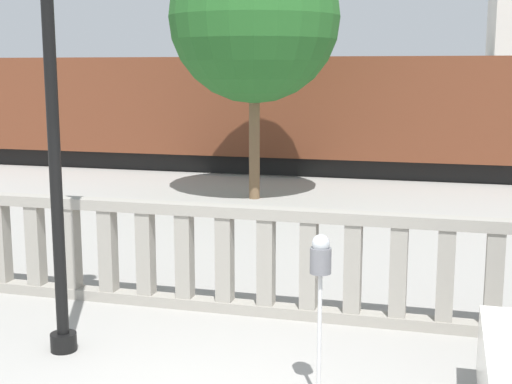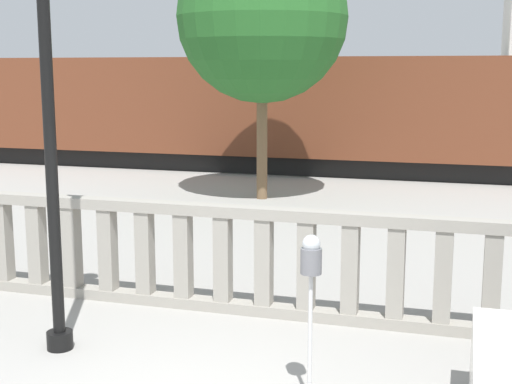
% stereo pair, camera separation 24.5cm
% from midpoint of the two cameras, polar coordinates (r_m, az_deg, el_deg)
% --- Properties ---
extents(balustrade, '(17.90, 0.24, 1.38)m').
position_cam_midpoint_polar(balustrade, '(8.93, 1.43, -5.62)').
color(balustrade, gray).
rests_on(balustrade, ground).
extents(lamppost, '(0.30, 0.30, 5.44)m').
position_cam_midpoint_polar(lamppost, '(7.77, -15.49, 8.29)').
color(lamppost, black).
rests_on(lamppost, ground).
extents(parking_meter, '(0.20, 0.20, 1.60)m').
position_cam_midpoint_polar(parking_meter, '(6.51, 5.51, -5.91)').
color(parking_meter, silver).
rests_on(parking_meter, ground).
extents(train_near, '(26.97, 3.10, 4.00)m').
position_cam_midpoint_polar(train_near, '(21.71, 3.66, 6.45)').
color(train_near, black).
rests_on(train_near, ground).
extents(train_far, '(25.34, 2.84, 4.10)m').
position_cam_midpoint_polar(train_far, '(34.14, 4.30, 7.77)').
color(train_far, black).
rests_on(train_far, ground).
extents(tree_left, '(3.95, 3.95, 6.22)m').
position_cam_midpoint_polar(tree_left, '(16.80, 0.93, 13.82)').
color(tree_left, brown).
rests_on(tree_left, ground).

